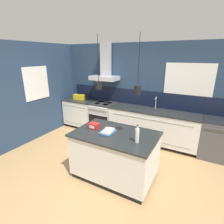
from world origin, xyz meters
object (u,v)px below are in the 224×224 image
object	(u,v)px
red_supply_box	(94,126)
oven_range	(103,117)
book_stack	(108,132)
dishwasher	(215,139)
bottle_on_island	(137,135)
yellow_toolbox	(79,97)

from	to	relation	value
red_supply_box	oven_range	bearing A→B (deg)	115.93
book_stack	red_supply_box	size ratio (longest dim) A/B	1.60
oven_range	dishwasher	xyz separation A→B (m)	(2.98, 0.00, -0.00)
bottle_on_island	dishwasher	bearing A→B (deg)	56.59
book_stack	red_supply_box	world-z (taller)	red_supply_box
red_supply_box	yellow_toolbox	xyz separation A→B (m)	(-1.74, 1.70, 0.03)
book_stack	yellow_toolbox	size ratio (longest dim) A/B	0.91
book_stack	bottle_on_island	bearing A→B (deg)	-7.71
dishwasher	red_supply_box	bearing A→B (deg)	-141.83
bottle_on_island	yellow_toolbox	size ratio (longest dim) A/B	0.90
oven_range	red_supply_box	bearing A→B (deg)	-64.07
bottle_on_island	book_stack	xyz separation A→B (m)	(-0.60, 0.08, -0.10)
red_supply_box	yellow_toolbox	bearing A→B (deg)	135.69
dishwasher	book_stack	bearing A→B (deg)	-135.91
oven_range	red_supply_box	distance (m)	1.95
oven_range	bottle_on_island	xyz separation A→B (m)	(1.77, -1.83, 0.58)
book_stack	oven_range	bearing A→B (deg)	123.72
red_supply_box	yellow_toolbox	distance (m)	2.43
yellow_toolbox	book_stack	bearing A→B (deg)	-40.11
bottle_on_island	yellow_toolbox	bearing A→B (deg)	145.62
oven_range	book_stack	size ratio (longest dim) A/B	2.94
dishwasher	book_stack	world-z (taller)	book_stack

